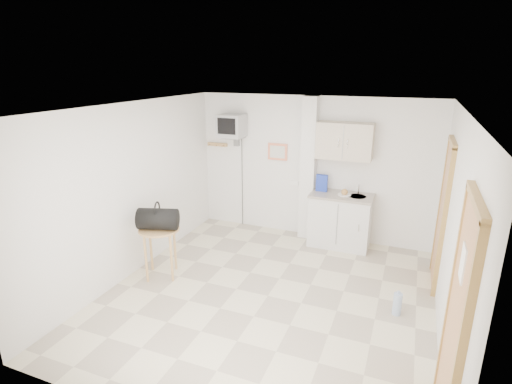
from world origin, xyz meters
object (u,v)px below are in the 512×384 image
at_px(round_table, 159,236).
at_px(duffel_bag, 158,219).
at_px(water_bottle, 397,304).
at_px(crt_television, 232,127).

xyz_separation_m(round_table, duffel_bag, (0.02, -0.03, 0.27)).
relative_size(duffel_bag, water_bottle, 1.91).
distance_m(crt_television, round_table, 2.45).
distance_m(duffel_bag, water_bottle, 3.37).
bearing_deg(duffel_bag, crt_television, 67.41).
bearing_deg(duffel_bag, water_bottle, -12.46).
xyz_separation_m(round_table, water_bottle, (3.29, 0.26, -0.49)).
xyz_separation_m(crt_television, water_bottle, (3.09, -1.81, -1.79)).
height_order(round_table, duffel_bag, duffel_bag).
bearing_deg(duffel_bag, round_table, 101.34).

